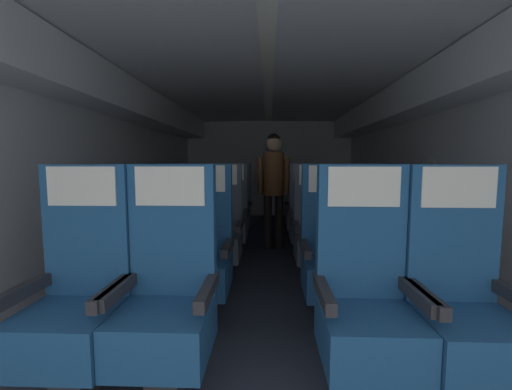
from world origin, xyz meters
TOP-DOWN VIEW (x-y plane):
  - ground at (0.00, 3.60)m, footprint 3.87×7.60m
  - fuselage_shell at (0.00, 3.86)m, footprint 3.75×7.25m
  - seat_a_left_window at (-0.94, 1.43)m, footprint 0.48×0.47m
  - seat_a_left_aisle at (-0.49, 1.45)m, footprint 0.48×0.47m
  - seat_a_right_aisle at (0.94, 1.43)m, footprint 0.48×0.47m
  - seat_a_right_window at (0.49, 1.45)m, footprint 0.48×0.47m
  - seat_b_left_window at (-0.94, 2.27)m, footprint 0.48×0.47m
  - seat_b_left_aisle at (-0.49, 2.27)m, footprint 0.48×0.47m
  - seat_b_right_aisle at (0.94, 2.26)m, footprint 0.48×0.47m
  - seat_b_right_window at (0.49, 2.26)m, footprint 0.48×0.47m
  - seat_c_left_window at (-0.93, 3.08)m, footprint 0.48×0.47m
  - seat_c_left_aisle at (-0.49, 3.09)m, footprint 0.48×0.47m
  - seat_c_right_aisle at (0.93, 3.07)m, footprint 0.48×0.47m
  - seat_c_right_window at (0.49, 3.08)m, footprint 0.48×0.47m
  - seat_d_left_window at (-0.93, 3.91)m, footprint 0.48×0.47m
  - seat_d_left_aisle at (-0.48, 3.91)m, footprint 0.48×0.47m
  - seat_d_right_aisle at (0.94, 3.90)m, footprint 0.48×0.47m
  - seat_d_right_window at (0.50, 3.92)m, footprint 0.48×0.47m
  - seat_e_left_window at (-0.94, 4.72)m, footprint 0.48×0.47m
  - seat_e_left_aisle at (-0.49, 4.74)m, footprint 0.48×0.47m
  - seat_e_right_aisle at (0.93, 4.74)m, footprint 0.48×0.47m
  - seat_e_right_window at (0.49, 4.72)m, footprint 0.48×0.47m
  - flight_attendant at (0.08, 4.33)m, footprint 0.43×0.28m

SIDE VIEW (x-z plane):
  - ground at x=0.00m, z-range -0.02..0.00m
  - seat_a_left_window at x=-0.94m, z-range -0.09..1.07m
  - seat_a_left_aisle at x=-0.49m, z-range -0.09..1.07m
  - seat_a_right_aisle at x=0.94m, z-range -0.09..1.07m
  - seat_a_right_window at x=0.49m, z-range -0.09..1.07m
  - seat_b_left_window at x=-0.94m, z-range -0.09..1.07m
  - seat_b_left_aisle at x=-0.49m, z-range -0.09..1.07m
  - seat_b_right_aisle at x=0.94m, z-range -0.09..1.07m
  - seat_b_right_window at x=0.49m, z-range -0.09..1.07m
  - seat_c_left_window at x=-0.93m, z-range -0.09..1.07m
  - seat_c_left_aisle at x=-0.49m, z-range -0.09..1.07m
  - seat_c_right_aisle at x=0.93m, z-range -0.09..1.07m
  - seat_c_right_window at x=0.49m, z-range -0.09..1.07m
  - seat_d_left_window at x=-0.93m, z-range -0.09..1.07m
  - seat_d_left_aisle at x=-0.48m, z-range -0.09..1.07m
  - seat_d_right_aisle at x=0.94m, z-range -0.09..1.07m
  - seat_d_right_window at x=0.50m, z-range -0.09..1.07m
  - seat_e_left_window at x=-0.94m, z-range -0.09..1.07m
  - seat_e_left_aisle at x=-0.49m, z-range -0.09..1.07m
  - seat_e_right_aisle at x=0.93m, z-range -0.09..1.07m
  - seat_e_right_window at x=0.49m, z-range -0.09..1.07m
  - flight_attendant at x=0.08m, z-range 0.18..1.74m
  - fuselage_shell at x=0.00m, z-range 0.50..2.64m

